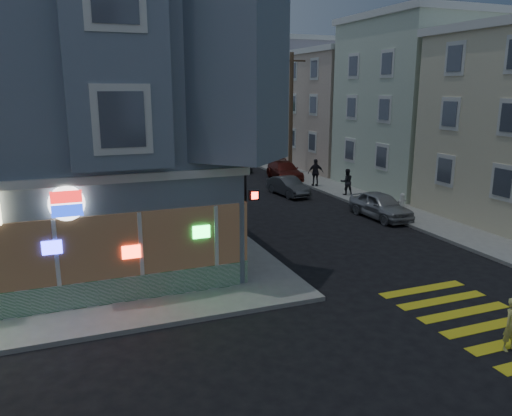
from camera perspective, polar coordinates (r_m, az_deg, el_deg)
ground at (r=13.46m, az=0.56°, el=-15.72°), size 120.00×120.00×0.00m
sidewalk_ne at (r=44.05m, az=17.59°, el=4.43°), size 24.00×42.00×0.15m
corner_building at (r=21.97m, az=-25.88°, el=10.23°), size 14.60×14.60×11.40m
row_house_b at (r=35.98m, az=20.78°, el=10.81°), size 12.00×8.60×10.50m
row_house_c at (r=43.15m, az=12.65°, el=10.67°), size 12.00×8.60×9.00m
row_house_d at (r=50.86m, az=6.98°, el=12.13°), size 12.00×8.60×10.50m
utility_pole at (r=38.59m, az=4.02°, el=10.87°), size 2.20×0.30×9.00m
street_tree_near at (r=44.21m, az=0.89°, el=10.12°), size 3.00×3.00×5.30m
street_tree_far at (r=51.70m, az=-2.49°, el=10.61°), size 3.00×3.00×5.30m
running_child at (r=14.61m, az=27.24°, el=-11.78°), size 0.53×0.36×1.41m
pedestrian_a at (r=31.27m, az=10.32°, el=2.97°), size 0.89×0.76×1.61m
pedestrian_b at (r=33.73m, az=6.83°, el=4.04°), size 1.13×0.62×1.82m
parked_car_a at (r=26.54m, az=14.06°, el=0.28°), size 1.76×4.03×1.35m
parked_car_b at (r=31.34m, az=3.69°, el=2.49°), size 1.59×3.65×1.17m
parked_car_c at (r=36.84m, az=3.27°, el=4.28°), size 2.33×4.69×1.31m
parked_car_d at (r=40.87m, az=-2.45°, el=5.12°), size 2.04×4.30×1.19m
traffic_signal at (r=16.49m, az=-1.14°, el=3.80°), size 0.66×0.60×5.38m
fire_hydrant at (r=28.89m, az=16.36°, el=0.95°), size 0.44×0.25×0.76m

